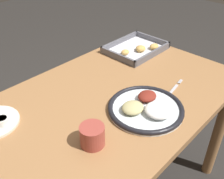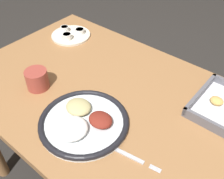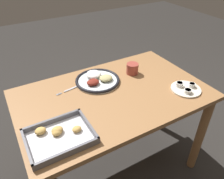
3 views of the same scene
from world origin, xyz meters
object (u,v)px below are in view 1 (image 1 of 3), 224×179
(dinner_plate, at_px, (146,108))
(fork, at_px, (172,91))
(baking_tray, at_px, (137,49))
(drinking_cup, at_px, (92,136))

(dinner_plate, distance_m, fork, 0.18)
(fork, distance_m, baking_tray, 0.41)
(dinner_plate, relative_size, baking_tray, 0.95)
(dinner_plate, bearing_deg, drinking_cup, 174.54)
(fork, relative_size, baking_tray, 0.61)
(baking_tray, xyz_separation_m, drinking_cup, (-0.65, -0.33, 0.02))
(dinner_plate, relative_size, drinking_cup, 3.56)
(dinner_plate, bearing_deg, fork, -0.98)
(dinner_plate, bearing_deg, baking_tray, 42.54)
(drinking_cup, bearing_deg, baking_tray, 26.90)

